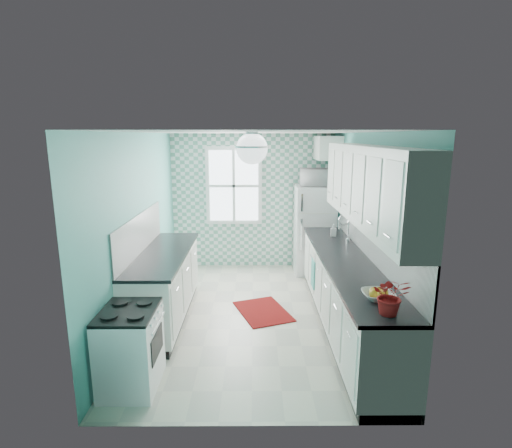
{
  "coord_description": "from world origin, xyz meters",
  "views": [
    {
      "loc": [
        0.02,
        -5.19,
        2.46
      ],
      "look_at": [
        0.05,
        0.25,
        1.25
      ],
      "focal_mm": 28.0,
      "sensor_mm": 36.0,
      "label": 1
    }
  ],
  "objects_px": {
    "fruit_bowl": "(378,295)",
    "ceiling_light": "(252,148)",
    "stove": "(130,347)",
    "potted_plant": "(391,296)",
    "microwave": "(316,177)",
    "fridge": "(314,230)",
    "sink": "(335,243)"
  },
  "relations": [
    {
      "from": "microwave",
      "to": "sink",
      "type": "bearing_deg",
      "value": 97.17
    },
    {
      "from": "sink",
      "to": "fruit_bowl",
      "type": "bearing_deg",
      "value": -86.28
    },
    {
      "from": "fruit_bowl",
      "to": "potted_plant",
      "type": "distance_m",
      "value": 0.35
    },
    {
      "from": "microwave",
      "to": "ceiling_light",
      "type": "bearing_deg",
      "value": 70.21
    },
    {
      "from": "sink",
      "to": "fridge",
      "type": "bearing_deg",
      "value": 97.73
    },
    {
      "from": "ceiling_light",
      "to": "potted_plant",
      "type": "bearing_deg",
      "value": -44.65
    },
    {
      "from": "ceiling_light",
      "to": "fridge",
      "type": "bearing_deg",
      "value": 66.94
    },
    {
      "from": "sink",
      "to": "microwave",
      "type": "bearing_deg",
      "value": 97.72
    },
    {
      "from": "fruit_bowl",
      "to": "microwave",
      "type": "bearing_deg",
      "value": 91.49
    },
    {
      "from": "ceiling_light",
      "to": "stove",
      "type": "xyz_separation_m",
      "value": [
        -1.2,
        -0.82,
        -1.9
      ]
    },
    {
      "from": "stove",
      "to": "potted_plant",
      "type": "xyz_separation_m",
      "value": [
        2.4,
        -0.37,
        0.69
      ]
    },
    {
      "from": "fruit_bowl",
      "to": "sink",
      "type": "bearing_deg",
      "value": 89.9
    },
    {
      "from": "ceiling_light",
      "to": "microwave",
      "type": "xyz_separation_m",
      "value": [
        1.11,
        2.61,
        -0.58
      ]
    },
    {
      "from": "ceiling_light",
      "to": "sink",
      "type": "distance_m",
      "value": 2.22
    },
    {
      "from": "fridge",
      "to": "microwave",
      "type": "bearing_deg",
      "value": 52.26
    },
    {
      "from": "fridge",
      "to": "microwave",
      "type": "xyz_separation_m",
      "value": [
        0.0,
        0.0,
        0.95
      ]
    },
    {
      "from": "fridge",
      "to": "fruit_bowl",
      "type": "bearing_deg",
      "value": -90.46
    },
    {
      "from": "ceiling_light",
      "to": "sink",
      "type": "height_order",
      "value": "ceiling_light"
    },
    {
      "from": "fruit_bowl",
      "to": "ceiling_light",
      "type": "bearing_deg",
      "value": 144.4
    },
    {
      "from": "ceiling_light",
      "to": "sink",
      "type": "xyz_separation_m",
      "value": [
        1.2,
        1.23,
        -1.39
      ]
    },
    {
      "from": "potted_plant",
      "to": "microwave",
      "type": "xyz_separation_m",
      "value": [
        -0.09,
        3.79,
        0.63
      ]
    },
    {
      "from": "stove",
      "to": "fridge",
      "type": "bearing_deg",
      "value": 55.75
    },
    {
      "from": "microwave",
      "to": "fridge",
      "type": "bearing_deg",
      "value": 57.48
    },
    {
      "from": "fruit_bowl",
      "to": "potted_plant",
      "type": "height_order",
      "value": "potted_plant"
    },
    {
      "from": "potted_plant",
      "to": "microwave",
      "type": "distance_m",
      "value": 3.85
    },
    {
      "from": "ceiling_light",
      "to": "microwave",
      "type": "height_order",
      "value": "ceiling_light"
    },
    {
      "from": "stove",
      "to": "microwave",
      "type": "distance_m",
      "value": 4.34
    },
    {
      "from": "ceiling_light",
      "to": "fruit_bowl",
      "type": "bearing_deg",
      "value": -35.6
    },
    {
      "from": "sink",
      "to": "ceiling_light",
      "type": "bearing_deg",
      "value": -130.5
    },
    {
      "from": "sink",
      "to": "fruit_bowl",
      "type": "relative_size",
      "value": 1.77
    },
    {
      "from": "sink",
      "to": "potted_plant",
      "type": "height_order",
      "value": "sink"
    },
    {
      "from": "ceiling_light",
      "to": "fruit_bowl",
      "type": "xyz_separation_m",
      "value": [
        1.2,
        -0.86,
        -1.35
      ]
    }
  ]
}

